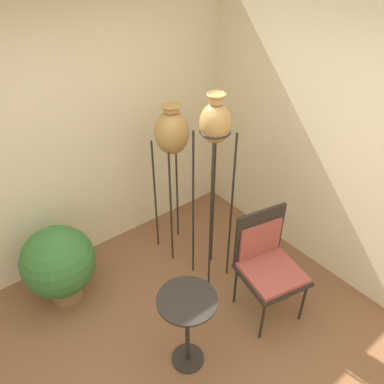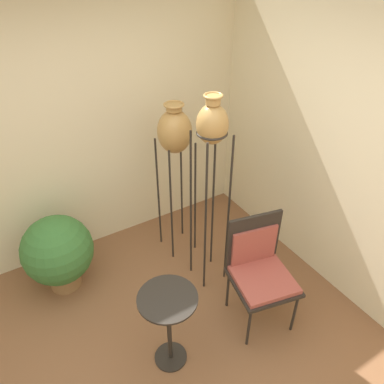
{
  "view_description": "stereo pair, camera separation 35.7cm",
  "coord_description": "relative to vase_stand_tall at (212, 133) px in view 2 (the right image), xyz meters",
  "views": [
    {
      "loc": [
        -0.92,
        -1.23,
        2.91
      ],
      "look_at": [
        0.9,
        1.08,
        0.88
      ],
      "focal_mm": 35.0,
      "sensor_mm": 36.0,
      "label": 1
    },
    {
      "loc": [
        -0.63,
        -1.43,
        2.91
      ],
      "look_at": [
        0.9,
        1.08,
        0.88
      ],
      "focal_mm": 35.0,
      "sensor_mm": 36.0,
      "label": 2
    }
  ],
  "objects": [
    {
      "name": "ground_plane",
      "position": [
        -0.92,
        -0.81,
        -1.6
      ],
      "size": [
        14.0,
        14.0,
        0.0
      ],
      "primitive_type": "plane",
      "color": "brown"
    },
    {
      "name": "side_table",
      "position": [
        -0.78,
        -0.63,
        -1.06
      ],
      "size": [
        0.45,
        0.45,
        0.75
      ],
      "color": "#28231E",
      "rests_on": "ground_plane"
    },
    {
      "name": "wall_back",
      "position": [
        -0.92,
        1.13,
        -0.25
      ],
      "size": [
        7.82,
        0.06,
        2.7
      ],
      "color": "beige",
      "rests_on": "ground_plane"
    },
    {
      "name": "chair",
      "position": [
        0.12,
        -0.6,
        -1.03
      ],
      "size": [
        0.61,
        0.6,
        1.01
      ],
      "rotation": [
        0.0,
        0.0,
        -0.21
      ],
      "color": "#28231E",
      "rests_on": "ground_plane"
    },
    {
      "name": "wall_right",
      "position": [
        1.02,
        -0.81,
        -0.25
      ],
      "size": [
        0.06,
        7.82,
        2.7
      ],
      "color": "beige",
      "rests_on": "ground_plane"
    },
    {
      "name": "vase_stand_medium",
      "position": [
        -0.05,
        0.54,
        -0.22
      ],
      "size": [
        0.33,
        0.33,
        1.68
      ],
      "color": "#28231E",
      "rests_on": "ground_plane"
    },
    {
      "name": "vase_stand_tall",
      "position": [
        0.0,
        0.0,
        0.0
      ],
      "size": [
        0.27,
        0.27,
        1.92
      ],
      "color": "#28231E",
      "rests_on": "ground_plane"
    },
    {
      "name": "potted_plant",
      "position": [
        -1.29,
        0.62,
        -1.16
      ],
      "size": [
        0.67,
        0.67,
        0.79
      ],
      "color": "olive",
      "rests_on": "ground_plane"
    }
  ]
}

